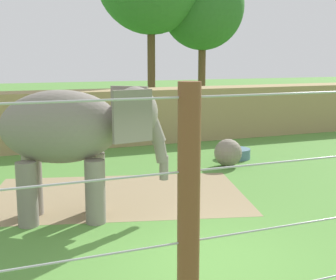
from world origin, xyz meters
TOP-DOWN VIEW (x-y plane):
  - ground_plane at (0.00, 0.00)m, footprint 120.00×120.00m
  - dirt_patch at (-0.31, 4.38)m, footprint 7.37×5.69m
  - embankment_wall at (0.00, 11.58)m, footprint 36.00×1.80m
  - elephant at (-1.62, 3.05)m, footprint 3.84×2.09m
  - enrichment_ball at (3.96, 6.19)m, footprint 0.91×0.91m
  - water_tub at (4.79, 7.18)m, footprint 1.10×1.10m
  - tree_far_left at (9.00, 18.41)m, footprint 4.81×4.81m

SIDE VIEW (x-z plane):
  - ground_plane at x=0.00m, z-range 0.00..0.00m
  - dirt_patch at x=-0.31m, z-range 0.00..0.01m
  - water_tub at x=4.79m, z-range 0.01..0.36m
  - enrichment_ball at x=3.96m, z-range 0.00..0.91m
  - embankment_wall at x=0.00m, z-range 0.00..2.22m
  - elephant at x=-1.62m, z-range 0.47..3.38m
  - tree_far_left at x=9.00m, z-range 1.92..10.89m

